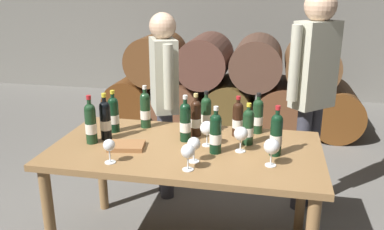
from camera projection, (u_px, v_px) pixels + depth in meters
name	position (u px, v px, depth m)	size (l,w,h in m)	color
cellar_back_wall	(244.00, 7.00, 6.28)	(10.00, 0.24, 2.80)	slate
barrel_stack	(231.00, 84.00, 5.06)	(3.12, 0.90, 1.15)	#592F12
dining_table	(186.00, 160.00, 2.60)	(1.70, 0.90, 0.76)	olive
wine_bottle_0	(145.00, 110.00, 2.88)	(0.07, 0.07, 0.31)	#19381E
wine_bottle_1	(105.00, 120.00, 2.66)	(0.07, 0.07, 0.31)	black
wine_bottle_2	(91.00, 123.00, 2.59)	(0.07, 0.07, 0.32)	#19381E
wine_bottle_3	(248.00, 126.00, 2.58)	(0.07, 0.07, 0.27)	#19381E
wine_bottle_4	(185.00, 121.00, 2.63)	(0.07, 0.07, 0.31)	black
wine_bottle_5	(276.00, 134.00, 2.41)	(0.07, 0.07, 0.31)	black
wine_bottle_6	(216.00, 133.00, 2.44)	(0.07, 0.07, 0.30)	black
wine_bottle_7	(196.00, 118.00, 2.72)	(0.07, 0.07, 0.30)	black
wine_bottle_8	(206.00, 113.00, 2.83)	(0.07, 0.07, 0.28)	#19381E
wine_bottle_9	(114.00, 114.00, 2.80)	(0.07, 0.07, 0.30)	black
wine_bottle_10	(238.00, 119.00, 2.72)	(0.07, 0.07, 0.28)	black
wine_bottle_11	(258.00, 116.00, 2.78)	(0.07, 0.07, 0.29)	#19381E
wine_glass_0	(188.00, 152.00, 2.22)	(0.08, 0.08, 0.15)	white
wine_glass_1	(272.00, 147.00, 2.27)	(0.09, 0.09, 0.16)	white
wine_glass_2	(207.00, 129.00, 2.56)	(0.09, 0.09, 0.16)	white
wine_glass_3	(194.00, 145.00, 2.32)	(0.08, 0.08, 0.15)	white
wine_glass_4	(109.00, 146.00, 2.31)	(0.07, 0.07, 0.14)	white
wine_glass_5	(241.00, 135.00, 2.46)	(0.09, 0.09, 0.16)	white
tasting_notebook	(126.00, 146.00, 2.55)	(0.22, 0.16, 0.03)	#936038
sommelier_presenting	(313.00, 82.00, 3.02)	(0.38, 0.36, 1.72)	#383842
taster_seated_left	(164.00, 91.00, 3.25)	(0.30, 0.46, 1.54)	#383842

